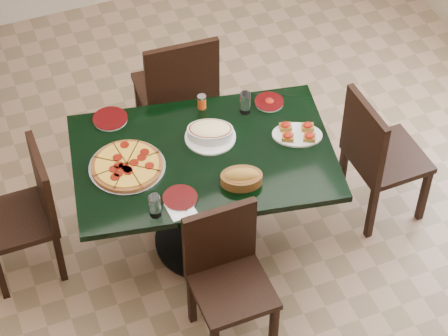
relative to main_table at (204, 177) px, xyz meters
name	(u,v)px	position (x,y,z in m)	size (l,w,h in m)	color
floor	(220,250)	(0.05, -0.10, -0.57)	(5.50, 5.50, 0.00)	#85654D
main_table	(204,177)	(0.00, 0.00, 0.00)	(1.59, 1.18, 0.75)	black
chair_far	(178,89)	(0.12, 0.78, -0.01)	(0.49, 0.49, 0.99)	black
chair_near	(227,271)	(-0.10, -0.61, -0.09)	(0.41, 0.41, 0.86)	black
chair_right	(377,153)	(1.04, -0.14, -0.05)	(0.44, 0.44, 0.92)	black
chair_left	(29,208)	(-0.98, 0.21, -0.08)	(0.41, 0.41, 0.87)	black
pepperoni_pizza	(127,166)	(-0.42, 0.06, 0.20)	(0.42, 0.42, 0.04)	#AEAEB5
lasagna_casserole	(210,132)	(0.08, 0.11, 0.23)	(0.31, 0.29, 0.09)	silver
bread_basket	(241,178)	(0.12, -0.28, 0.22)	(0.26, 0.22, 0.10)	brown
bruschetta_platter	(297,133)	(0.55, -0.06, 0.21)	(0.34, 0.30, 0.05)	silver
side_plate_near	(180,198)	(-0.23, -0.27, 0.19)	(0.19, 0.19, 0.02)	silver
side_plate_far_r	(269,102)	(0.51, 0.26, 0.19)	(0.17, 0.17, 0.03)	silver
side_plate_far_l	(110,119)	(-0.40, 0.46, 0.19)	(0.20, 0.20, 0.02)	silver
napkin_setting	(181,209)	(-0.25, -0.33, 0.18)	(0.15, 0.15, 0.01)	white
water_glass_a	(245,103)	(0.35, 0.24, 0.25)	(0.06, 0.06, 0.14)	silver
water_glass_b	(155,206)	(-0.39, -0.32, 0.25)	(0.06, 0.06, 0.14)	silver
pepper_shaker	(202,102)	(0.13, 0.37, 0.23)	(0.05, 0.05, 0.09)	#C24314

